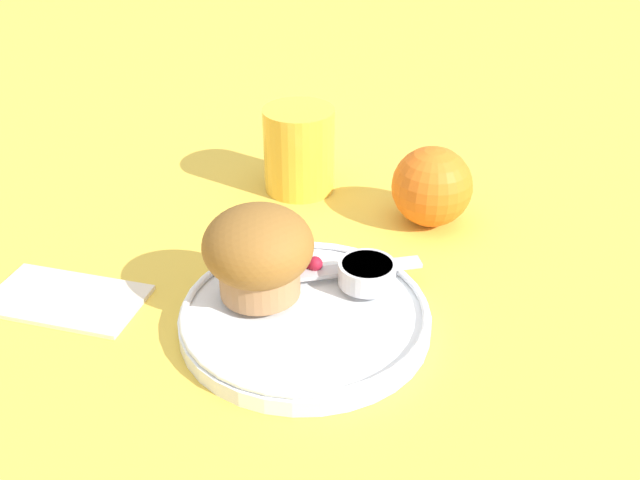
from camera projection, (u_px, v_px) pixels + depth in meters
ground_plane at (295, 307)px, 0.60m from camera, size 3.00×3.00×0.00m
plate at (305, 316)px, 0.57m from camera, size 0.20×0.20×0.02m
muffin at (258, 252)px, 0.57m from camera, size 0.09×0.09×0.08m
cream_ramekin at (367, 272)px, 0.59m from camera, size 0.05×0.05×0.02m
berry_pair at (308, 263)px, 0.61m from camera, size 0.03×0.01×0.01m
butter_knife at (324, 272)px, 0.61m from camera, size 0.16×0.09×0.00m
orange_fruit at (432, 186)px, 0.70m from camera, size 0.08×0.08×0.08m
juice_glass at (299, 150)px, 0.76m from camera, size 0.08×0.08×0.09m
folded_napkin at (66, 297)px, 0.61m from camera, size 0.13×0.07×0.01m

